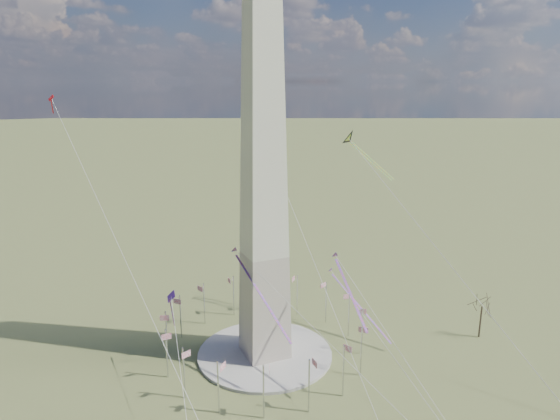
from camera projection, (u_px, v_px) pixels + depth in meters
name	position (u px, v px, depth m)	size (l,w,h in m)	color
ground	(265.00, 355.00, 134.18)	(2000.00, 2000.00, 0.00)	#566331
plaza	(265.00, 354.00, 134.08)	(36.00, 36.00, 0.80)	#9D9A8F
washington_monument	(263.00, 180.00, 122.19)	(15.56, 15.56, 100.00)	#ABA290
flagpole_ring	(265.00, 330.00, 132.36)	(54.40, 54.40, 13.00)	silver
tree_near	(482.00, 304.00, 141.14)	(8.14, 8.14, 14.24)	#46352A
kite_delta_black	(352.00, 141.00, 146.64)	(11.71, 15.94, 13.51)	black
kite_diamond_purple	(171.00, 300.00, 123.97)	(2.00, 3.24, 10.27)	#471D83
kite_streamer_left	(346.00, 282.00, 116.85)	(3.06, 18.46, 12.68)	red
kite_streamer_mid	(252.00, 280.00, 122.46)	(6.78, 24.34, 16.92)	red
kite_streamer_right	(350.00, 294.00, 143.74)	(8.72, 22.43, 15.95)	red
kite_small_red	(51.00, 100.00, 124.80)	(1.50, 1.77, 4.74)	red
kite_small_white	(245.00, 93.00, 167.64)	(1.62, 2.32, 4.83)	white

